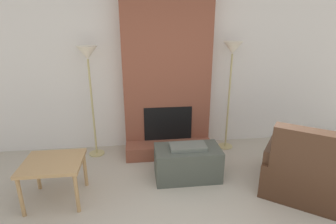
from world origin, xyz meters
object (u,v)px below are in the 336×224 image
(armchair, at_px, (302,170))
(floor_lamp_left, at_px, (88,63))
(side_table, at_px, (53,166))
(floor_lamp_right, at_px, (232,58))
(ottoman, at_px, (187,162))

(armchair, distance_m, floor_lamp_left, 3.29)
(side_table, distance_m, floor_lamp_left, 1.60)
(floor_lamp_left, height_order, floor_lamp_right, floor_lamp_right)
(ottoman, distance_m, side_table, 1.72)
(floor_lamp_right, bearing_deg, ottoman, -134.51)
(side_table, relative_size, floor_lamp_left, 0.39)
(armchair, height_order, side_table, armchair)
(ottoman, relative_size, armchair, 0.68)
(ottoman, bearing_deg, armchair, -19.40)
(armchair, relative_size, floor_lamp_left, 0.75)
(armchair, bearing_deg, ottoman, 17.89)
(floor_lamp_left, distance_m, floor_lamp_right, 2.22)
(ottoman, xyz_separation_m, side_table, (-1.68, -0.30, 0.23))
(ottoman, distance_m, floor_lamp_left, 2.06)
(ottoman, height_order, floor_lamp_right, floor_lamp_right)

